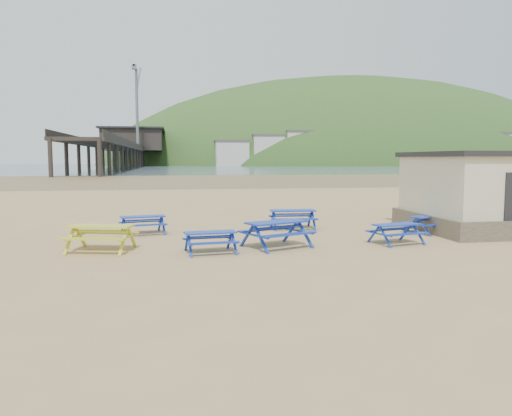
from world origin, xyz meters
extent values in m
plane|color=tan|center=(0.00, 0.00, 0.00)|extent=(400.00, 400.00, 0.00)
plane|color=olive|center=(0.00, 55.00, 0.00)|extent=(400.00, 400.00, 0.00)
plane|color=#4A5D6A|center=(0.00, 170.00, 0.01)|extent=(400.00, 400.00, 0.00)
cube|color=#1D1793|center=(-4.02, 2.19, 0.67)|extent=(1.76, 0.98, 0.05)
cube|color=#1D1793|center=(-4.14, 2.73, 0.41)|extent=(1.67, 0.58, 0.05)
cube|color=#1D1793|center=(-3.90, 1.65, 0.41)|extent=(1.67, 0.58, 0.05)
cube|color=#1D1793|center=(1.99, 2.71, 0.75)|extent=(1.89, 0.84, 0.05)
cube|color=#1D1793|center=(2.04, 3.33, 0.46)|extent=(1.86, 0.38, 0.05)
cube|color=#1D1793|center=(1.95, 2.10, 0.46)|extent=(1.86, 0.38, 0.05)
cube|color=#1D1793|center=(6.91, 0.69, 0.65)|extent=(1.71, 1.28, 0.04)
cube|color=#1D1793|center=(6.67, 1.16, 0.40)|extent=(1.53, 0.92, 0.04)
cube|color=#1D1793|center=(7.15, 0.21, 0.40)|extent=(1.53, 0.92, 0.04)
cube|color=#1D1793|center=(-1.75, -2.09, 0.63)|extent=(1.62, 0.79, 0.04)
cube|color=#1D1793|center=(-1.82, -1.57, 0.39)|extent=(1.58, 0.41, 0.04)
cube|color=#1D1793|center=(-1.69, -2.60, 0.39)|extent=(1.58, 0.41, 0.04)
cube|color=#1D1793|center=(0.44, -1.45, 0.82)|extent=(2.17, 1.54, 0.06)
cube|color=#1D1793|center=(0.17, -0.83, 0.51)|extent=(1.97, 1.08, 0.06)
cube|color=#1D1793|center=(0.72, -2.07, 0.51)|extent=(1.97, 1.08, 0.06)
cube|color=#1D1793|center=(4.59, -1.45, 0.65)|extent=(1.72, 1.00, 0.04)
cube|color=#1D1793|center=(4.46, -0.93, 0.40)|extent=(1.62, 0.61, 0.04)
cube|color=#1D1793|center=(4.72, -1.97, 0.40)|extent=(1.62, 0.61, 0.04)
cube|color=#AEC62A|center=(-5.09, -1.22, 0.79)|extent=(2.07, 1.20, 0.05)
cube|color=#AEC62A|center=(-4.94, -0.60, 0.49)|extent=(1.95, 0.73, 0.05)
cube|color=#AEC62A|center=(-5.25, -1.85, 0.49)|extent=(1.95, 0.73, 0.05)
cube|color=#665B4C|center=(10.50, 1.00, 0.35)|extent=(7.40, 5.40, 0.70)
cube|color=beige|center=(10.50, 1.00, 1.85)|extent=(7.00, 5.00, 2.30)
cube|color=black|center=(10.50, 1.00, 3.05)|extent=(7.30, 5.30, 0.20)
cube|color=black|center=(-18.00, 175.00, 6.00)|extent=(9.00, 220.00, 0.60)
cube|color=black|center=(-18.00, 186.00, 10.00)|extent=(22.00, 30.00, 8.00)
cube|color=black|center=(-18.00, 186.00, 14.30)|extent=(24.00, 32.00, 0.60)
cylinder|color=slate|center=(-15.00, 164.00, 20.00)|extent=(1.00, 1.00, 28.00)
cube|color=slate|center=(-15.00, 178.00, 33.00)|extent=(0.60, 25.63, 12.38)
ellipsoid|color=#2D4C1E|center=(90.00, 230.00, -10.00)|extent=(264.00, 144.00, 108.00)
camera|label=1|loc=(-2.84, -17.17, 2.87)|focal=35.00mm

